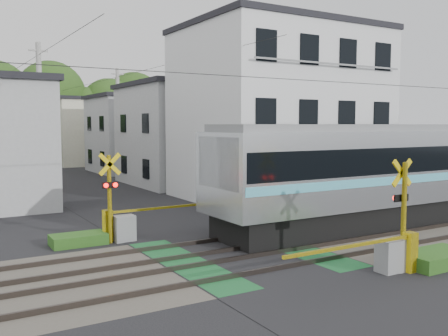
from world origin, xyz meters
TOP-DOWN VIEW (x-y plane):
  - ground at (0.00, 0.00)m, footprint 120.00×120.00m
  - track_bed at (0.00, 0.00)m, footprint 120.00×120.00m
  - crossing_signal_near at (2.59, -3.65)m, footprint 4.74×0.65m
  - crossing_signal_far at (-2.59, 3.65)m, footprint 4.74×0.65m
  - apartment_block at (8.50, 9.49)m, footprint 10.20×8.36m
  - houses_row at (0.25, 25.92)m, footprint 22.07×31.35m
  - tree_hill at (0.04, 48.50)m, footprint 40.00×12.63m
  - catenary at (6.00, 0.03)m, footprint 60.00×5.04m
  - utility_poles at (-1.05, 23.01)m, footprint 7.90×42.00m
  - pedestrian at (0.97, 35.92)m, footprint 0.65×0.51m
  - weed_patches at (1.76, -0.09)m, footprint 10.25×8.80m

SIDE VIEW (x-z plane):
  - ground at x=0.00m, z-range 0.00..0.00m
  - track_bed at x=0.00m, z-range -0.03..0.11m
  - weed_patches at x=1.76m, z-range -0.02..0.38m
  - crossing_signal_near at x=2.59m, z-range -0.83..2.25m
  - crossing_signal_far at x=-2.59m, z-range -0.83..2.25m
  - pedestrian at x=0.97m, z-range 0.00..1.58m
  - houses_row at x=0.25m, z-range -0.16..6.64m
  - catenary at x=6.00m, z-range 0.20..7.20m
  - utility_poles at x=-1.05m, z-range 0.08..8.08m
  - apartment_block at x=8.50m, z-range 0.01..9.31m
  - tree_hill at x=0.04m, z-range -0.07..11.39m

